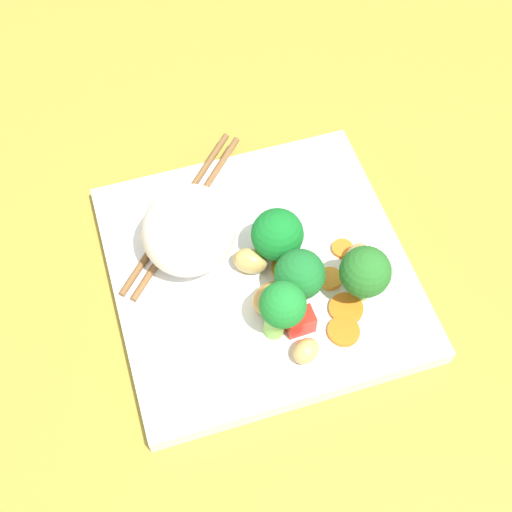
# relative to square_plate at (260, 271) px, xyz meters

# --- Properties ---
(ground_plane) EXTENTS (1.10, 1.10, 0.02)m
(ground_plane) POSITION_rel_square_plate_xyz_m (0.00, 0.00, -0.02)
(ground_plane) COLOR olive
(square_plate) EXTENTS (0.27, 0.27, 0.02)m
(square_plate) POSITION_rel_square_plate_xyz_m (0.00, 0.00, 0.00)
(square_plate) COLOR white
(square_plate) RESTS_ON ground_plane
(rice_mound) EXTENTS (0.12, 0.12, 0.08)m
(rice_mound) POSITION_rel_square_plate_xyz_m (-0.06, 0.03, 0.05)
(rice_mound) COLOR white
(rice_mound) RESTS_ON square_plate
(broccoli_floret_0) EXTENTS (0.04, 0.04, 0.06)m
(broccoli_floret_0) POSITION_rel_square_plate_xyz_m (-0.00, -0.07, 0.05)
(broccoli_floret_0) COLOR #82BE4E
(broccoli_floret_0) RESTS_ON square_plate
(broccoli_floret_1) EXTENTS (0.04, 0.04, 0.06)m
(broccoli_floret_1) POSITION_rel_square_plate_xyz_m (0.02, -0.04, 0.04)
(broccoli_floret_1) COLOR #74C154
(broccoli_floret_1) RESTS_ON square_plate
(broccoli_floret_2) EXTENTS (0.04, 0.04, 0.06)m
(broccoli_floret_2) POSITION_rel_square_plate_xyz_m (0.08, -0.06, 0.05)
(broccoli_floret_2) COLOR #72B04D
(broccoli_floret_2) RESTS_ON square_plate
(broccoli_floret_3) EXTENTS (0.05, 0.05, 0.06)m
(broccoli_floret_3) POSITION_rel_square_plate_xyz_m (0.02, 0.01, 0.04)
(broccoli_floret_3) COLOR #5D8F44
(broccoli_floret_3) RESTS_ON square_plate
(carrot_slice_0) EXTENTS (0.03, 0.03, 0.00)m
(carrot_slice_0) POSITION_rel_square_plate_xyz_m (0.08, -0.01, 0.01)
(carrot_slice_0) COLOR orange
(carrot_slice_0) RESTS_ON square_plate
(carrot_slice_1) EXTENTS (0.03, 0.03, 0.01)m
(carrot_slice_1) POSITION_rel_square_plate_xyz_m (0.06, -0.03, 0.01)
(carrot_slice_1) COLOR orange
(carrot_slice_1) RESTS_ON square_plate
(carrot_slice_2) EXTENTS (0.03, 0.03, 0.00)m
(carrot_slice_2) POSITION_rel_square_plate_xyz_m (0.05, -0.08, 0.01)
(carrot_slice_2) COLOR orange
(carrot_slice_2) RESTS_ON square_plate
(carrot_slice_3) EXTENTS (0.03, 0.03, 0.00)m
(carrot_slice_3) POSITION_rel_square_plate_xyz_m (0.02, -0.01, 0.01)
(carrot_slice_3) COLOR orange
(carrot_slice_3) RESTS_ON square_plate
(carrot_slice_4) EXTENTS (0.04, 0.04, 0.00)m
(carrot_slice_4) POSITION_rel_square_plate_xyz_m (0.06, -0.06, 0.01)
(carrot_slice_4) COLOR orange
(carrot_slice_4) RESTS_ON square_plate
(pepper_chunk_0) EXTENTS (0.03, 0.02, 0.02)m
(pepper_chunk_0) POSITION_rel_square_plate_xyz_m (0.01, -0.07, 0.02)
(pepper_chunk_0) COLOR red
(pepper_chunk_0) RESTS_ON square_plate
(chicken_piece_0) EXTENTS (0.03, 0.04, 0.02)m
(chicken_piece_0) POSITION_rel_square_plate_xyz_m (0.09, -0.03, 0.02)
(chicken_piece_0) COLOR tan
(chicken_piece_0) RESTS_ON square_plate
(chicken_piece_1) EXTENTS (0.04, 0.04, 0.02)m
(chicken_piece_1) POSITION_rel_square_plate_xyz_m (-0.01, -0.00, 0.02)
(chicken_piece_1) COLOR tan
(chicken_piece_1) RESTS_ON square_plate
(chicken_piece_2) EXTENTS (0.05, 0.04, 0.02)m
(chicken_piece_2) POSITION_rel_square_plate_xyz_m (0.00, -0.04, 0.02)
(chicken_piece_2) COLOR #BF8942
(chicken_piece_2) RESTS_ON square_plate
(chicken_piece_3) EXTENTS (0.03, 0.03, 0.02)m
(chicken_piece_3) POSITION_rel_square_plate_xyz_m (0.01, -0.10, 0.02)
(chicken_piece_3) COLOR tan
(chicken_piece_3) RESTS_ON square_plate
(chopstick_pair) EXTENTS (0.15, 0.17, 0.01)m
(chopstick_pair) POSITION_rel_square_plate_xyz_m (-0.05, 0.08, 0.01)
(chopstick_pair) COLOR brown
(chopstick_pair) RESTS_ON square_plate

